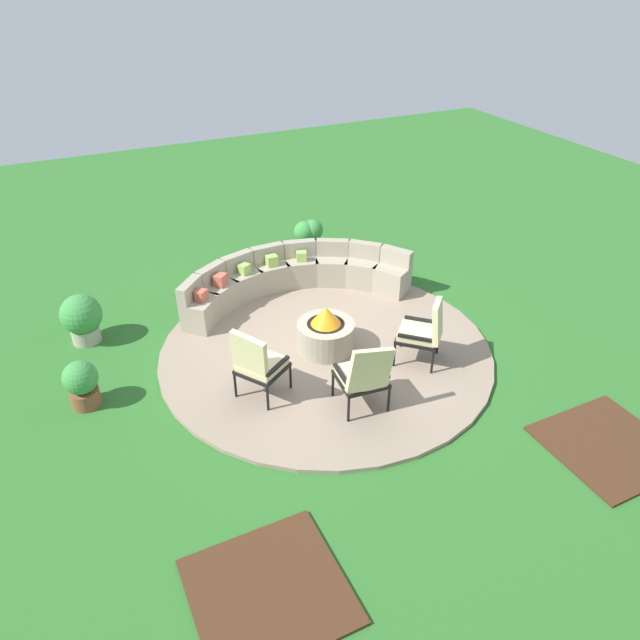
{
  "coord_description": "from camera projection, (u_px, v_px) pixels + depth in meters",
  "views": [
    {
      "loc": [
        -3.29,
        -6.65,
        5.27
      ],
      "look_at": [
        0.0,
        0.2,
        0.45
      ],
      "focal_mm": 33.39,
      "sensor_mm": 36.0,
      "label": 1
    }
  ],
  "objects": [
    {
      "name": "ground_plane",
      "position": [
        326.0,
        351.0,
        9.08
      ],
      "size": [
        24.0,
        24.0,
        0.0
      ],
      "primitive_type": "plane",
      "color": "#2D6B28"
    },
    {
      "name": "patio_circle",
      "position": [
        326.0,
        350.0,
        9.07
      ],
      "size": [
        5.01,
        5.01,
        0.06
      ],
      "primitive_type": "cylinder",
      "color": "gray",
      "rests_on": "ground_plane"
    },
    {
      "name": "mulch_bed_left",
      "position": [
        269.0,
        591.0,
        5.69
      ],
      "size": [
        1.45,
        1.41,
        0.04
      ],
      "primitive_type": "cube",
      "color": "#472B19",
      "rests_on": "ground_plane"
    },
    {
      "name": "mulch_bed_right",
      "position": [
        609.0,
        446.0,
        7.34
      ],
      "size": [
        1.45,
        1.41,
        0.04
      ],
      "primitive_type": "cube",
      "color": "#472B19",
      "rests_on": "ground_plane"
    },
    {
      "name": "fire_pit",
      "position": [
        326.0,
        333.0,
        8.9
      ],
      "size": [
        0.87,
        0.87,
        0.72
      ],
      "color": "#9E937F",
      "rests_on": "patio_circle"
    },
    {
      "name": "curved_stone_bench",
      "position": [
        291.0,
        278.0,
        10.27
      ],
      "size": [
        4.01,
        1.61,
        0.77
      ],
      "color": "#9E937F",
      "rests_on": "patio_circle"
    },
    {
      "name": "lounge_chair_front_left",
      "position": [
        258.0,
        363.0,
        7.8
      ],
      "size": [
        0.8,
        0.82,
        1.11
      ],
      "rotation": [
        0.0,
        0.0,
        5.29
      ],
      "color": "black",
      "rests_on": "patio_circle"
    },
    {
      "name": "lounge_chair_front_right",
      "position": [
        364.0,
        374.0,
        7.61
      ],
      "size": [
        0.67,
        0.64,
        1.07
      ],
      "rotation": [
        0.0,
        0.0,
        6.19
      ],
      "color": "black",
      "rests_on": "patio_circle"
    },
    {
      "name": "lounge_chair_back_left",
      "position": [
        424.0,
        330.0,
        8.5
      ],
      "size": [
        0.81,
        0.84,
        1.03
      ],
      "rotation": [
        0.0,
        0.0,
        7.09
      ],
      "color": "black",
      "rests_on": "patio_circle"
    },
    {
      "name": "potted_plant_0",
      "position": [
        82.0,
        383.0,
        7.84
      ],
      "size": [
        0.46,
        0.46,
        0.69
      ],
      "color": "brown",
      "rests_on": "ground_plane"
    },
    {
      "name": "potted_plant_1",
      "position": [
        313.0,
        234.0,
        11.79
      ],
      "size": [
        0.41,
        0.41,
        0.69
      ],
      "color": "brown",
      "rests_on": "ground_plane"
    },
    {
      "name": "potted_plant_2",
      "position": [
        82.0,
        317.0,
        9.09
      ],
      "size": [
        0.62,
        0.62,
        0.8
      ],
      "color": "#A89E8E",
      "rests_on": "ground_plane"
    },
    {
      "name": "potted_plant_3",
      "position": [
        305.0,
        237.0,
        11.76
      ],
      "size": [
        0.42,
        0.42,
        0.68
      ],
      "color": "#605B56",
      "rests_on": "ground_plane"
    }
  ]
}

